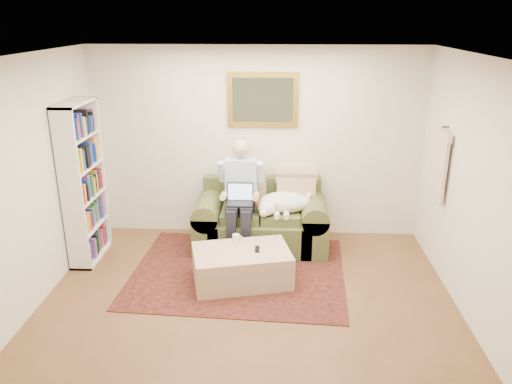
# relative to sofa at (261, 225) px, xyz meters

# --- Properties ---
(room_shell) EXTENTS (4.51, 5.00, 2.61)m
(room_shell) POSITION_rel_sofa_xyz_m (-0.08, -1.67, 1.00)
(room_shell) COLOR brown
(room_shell) RESTS_ON ground
(rug) EXTENTS (2.65, 2.17, 0.01)m
(rug) POSITION_rel_sofa_xyz_m (-0.24, -0.75, -0.30)
(rug) COLOR black
(rug) RESTS_ON room_shell
(sofa) EXTENTS (1.74, 0.88, 1.04)m
(sofa) POSITION_rel_sofa_xyz_m (0.00, 0.00, 0.00)
(sofa) COLOR #4A562D
(sofa) RESTS_ON room_shell
(seated_man) EXTENTS (0.57, 0.82, 1.46)m
(seated_man) POSITION_rel_sofa_xyz_m (-0.26, -0.16, 0.43)
(seated_man) COLOR #8CA9D8
(seated_man) RESTS_ON sofa
(laptop) EXTENTS (0.34, 0.27, 0.24)m
(laptop) POSITION_rel_sofa_xyz_m (-0.26, -0.23, 0.47)
(laptop) COLOR black
(laptop) RESTS_ON seated_man
(sleeping_dog) EXTENTS (0.72, 0.45, 0.27)m
(sleeping_dog) POSITION_rel_sofa_xyz_m (0.31, -0.09, 0.37)
(sleeping_dog) COLOR white
(sleeping_dog) RESTS_ON sofa
(ottoman) EXTENTS (1.23, 0.94, 0.40)m
(ottoman) POSITION_rel_sofa_xyz_m (-0.18, -0.98, -0.10)
(ottoman) COLOR tan
(ottoman) RESTS_ON room_shell
(coffee_mug) EXTENTS (0.08, 0.08, 0.10)m
(coffee_mug) POSITION_rel_sofa_xyz_m (-0.27, -0.76, 0.15)
(coffee_mug) COLOR white
(coffee_mug) RESTS_ON ottoman
(tv_remote) EXTENTS (0.05, 0.15, 0.02)m
(tv_remote) POSITION_rel_sofa_xyz_m (-0.01, -0.96, 0.11)
(tv_remote) COLOR black
(tv_remote) RESTS_ON ottoman
(bookshelf) EXTENTS (0.28, 0.80, 2.00)m
(bookshelf) POSITION_rel_sofa_xyz_m (-2.18, -0.43, 0.70)
(bookshelf) COLOR white
(bookshelf) RESTS_ON room_shell
(wall_mirror) EXTENTS (0.94, 0.04, 0.72)m
(wall_mirror) POSITION_rel_sofa_xyz_m (0.00, 0.45, 1.60)
(wall_mirror) COLOR gold
(wall_mirror) RESTS_ON room_shell
(hanging_shirt) EXTENTS (0.06, 0.52, 0.90)m
(hanging_shirt) POSITION_rel_sofa_xyz_m (2.11, -0.43, 1.05)
(hanging_shirt) COLOR beige
(hanging_shirt) RESTS_ON room_shell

